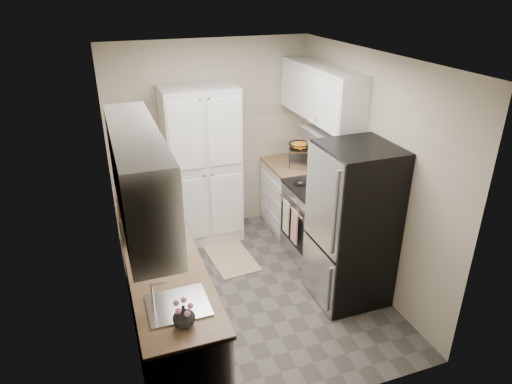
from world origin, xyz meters
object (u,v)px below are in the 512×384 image
Objects in this scene: pantry_cabinet at (202,166)px; electric_range at (318,221)px; refrigerator at (352,225)px; wine_bottle at (142,196)px; toaster_oven at (300,156)px; microwave at (148,214)px.

pantry_cabinet is 1.58m from electric_range.
electric_range is (1.17, -0.93, -0.52)m from pantry_cabinet.
wine_bottle is at bearing 154.29° from refrigerator.
wine_bottle reaches higher than toaster_oven.
toaster_oven is at bearing -7.80° from pantry_cabinet.
pantry_cabinet reaches higher than refrigerator.
wine_bottle is at bearing -6.52° from microwave.
microwave is (-1.96, 0.53, 0.22)m from refrigerator.
electric_range is at bearing -4.23° from wine_bottle.
pantry_cabinet is at bearing 141.78° from electric_range.
microwave reaches higher than toaster_oven.
microwave is at bearing 164.85° from refrigerator.
electric_range is at bearing -38.22° from pantry_cabinet.
refrigerator is (-0.03, -0.80, 0.37)m from electric_range.
refrigerator reaches higher than electric_range.
pantry_cabinet is at bearing 123.46° from refrigerator.
toaster_oven reaches higher than electric_range.
microwave is at bearing -172.31° from electric_range.
wine_bottle reaches higher than electric_range.
pantry_cabinet is 1.28m from toaster_oven.
toaster_oven is (2.09, 1.02, -0.04)m from microwave.
pantry_cabinet is 1.77× the size of electric_range.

